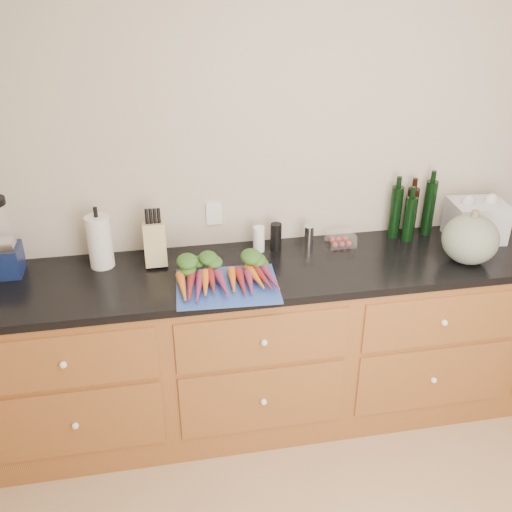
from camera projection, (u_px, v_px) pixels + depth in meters
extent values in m
cube|color=beige|center=(325.00, 172.00, 3.01)|extent=(4.10, 0.05, 2.60)
cube|color=brown|center=(333.00, 339.00, 3.12)|extent=(3.60, 0.60, 0.90)
cube|color=brown|center=(64.00, 363.00, 2.51)|extent=(0.82, 0.01, 0.28)
sphere|color=white|center=(63.00, 365.00, 2.50)|extent=(0.03, 0.03, 0.03)
cube|color=brown|center=(76.00, 423.00, 2.68)|extent=(0.82, 0.01, 0.38)
sphere|color=white|center=(75.00, 426.00, 2.67)|extent=(0.03, 0.03, 0.03)
cube|color=brown|center=(264.00, 341.00, 2.66)|extent=(0.82, 0.01, 0.28)
sphere|color=white|center=(264.00, 343.00, 2.64)|extent=(0.03, 0.03, 0.03)
cube|color=brown|center=(263.00, 400.00, 2.82)|extent=(0.82, 0.01, 0.38)
sphere|color=white|center=(264.00, 402.00, 2.81)|extent=(0.03, 0.03, 0.03)
cube|color=brown|center=(443.00, 321.00, 2.80)|extent=(0.82, 0.01, 0.28)
sphere|color=white|center=(445.00, 323.00, 2.79)|extent=(0.03, 0.03, 0.03)
cube|color=brown|center=(432.00, 378.00, 2.97)|extent=(0.82, 0.01, 0.38)
sphere|color=white|center=(434.00, 380.00, 2.95)|extent=(0.03, 0.03, 0.03)
cube|color=black|center=(339.00, 264.00, 2.90)|extent=(3.64, 0.62, 0.04)
cube|color=#294BB0|center=(227.00, 286.00, 2.65)|extent=(0.49, 0.38, 0.01)
cone|color=orange|center=(183.00, 287.00, 2.59)|extent=(0.05, 0.22, 0.05)
cone|color=maroon|center=(191.00, 286.00, 2.60)|extent=(0.05, 0.22, 0.05)
cone|color=#7F274F|center=(198.00, 286.00, 2.60)|extent=(0.05, 0.22, 0.05)
cone|color=orange|center=(206.00, 285.00, 2.61)|extent=(0.05, 0.22, 0.05)
cone|color=maroon|center=(213.00, 284.00, 2.61)|extent=(0.05, 0.22, 0.05)
cone|color=#7F274F|center=(221.00, 284.00, 2.62)|extent=(0.05, 0.22, 0.05)
ellipsoid|color=#24571D|center=(199.00, 267.00, 2.74)|extent=(0.22, 0.13, 0.06)
cone|color=orange|center=(235.00, 282.00, 2.63)|extent=(0.05, 0.22, 0.05)
cone|color=maroon|center=(242.00, 282.00, 2.63)|extent=(0.05, 0.22, 0.05)
cone|color=#7F274F|center=(249.00, 281.00, 2.64)|extent=(0.05, 0.22, 0.05)
cone|color=orange|center=(257.00, 280.00, 2.64)|extent=(0.05, 0.22, 0.05)
cone|color=maroon|center=(264.00, 280.00, 2.65)|extent=(0.05, 0.22, 0.05)
cone|color=#7F274F|center=(271.00, 279.00, 2.65)|extent=(0.05, 0.22, 0.05)
ellipsoid|color=#24571D|center=(247.00, 263.00, 2.78)|extent=(0.22, 0.13, 0.06)
ellipsoid|color=#5E6A59|center=(470.00, 239.00, 2.83)|extent=(0.28, 0.28, 0.25)
cube|color=#0E1A45|center=(5.00, 260.00, 2.74)|extent=(0.15, 0.15, 0.15)
cylinder|color=silver|center=(100.00, 242.00, 2.78)|extent=(0.12, 0.12, 0.27)
cube|color=tan|center=(155.00, 244.00, 2.82)|extent=(0.11, 0.11, 0.21)
cylinder|color=white|center=(259.00, 239.00, 2.96)|extent=(0.06, 0.06, 0.14)
cylinder|color=black|center=(276.00, 237.00, 2.97)|extent=(0.06, 0.06, 0.15)
cylinder|color=silver|center=(309.00, 237.00, 3.00)|extent=(0.05, 0.05, 0.12)
cube|color=white|center=(341.00, 239.00, 3.03)|extent=(0.14, 0.11, 0.07)
cylinder|color=black|center=(395.00, 212.00, 3.08)|extent=(0.06, 0.06, 0.29)
cylinder|color=black|center=(411.00, 212.00, 3.10)|extent=(0.06, 0.06, 0.27)
cylinder|color=black|center=(429.00, 208.00, 3.10)|extent=(0.06, 0.06, 0.31)
cylinder|color=black|center=(409.00, 219.00, 3.04)|extent=(0.06, 0.06, 0.25)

